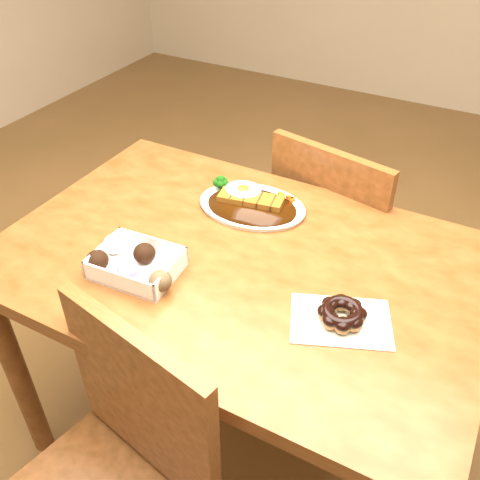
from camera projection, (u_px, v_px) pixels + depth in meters
The scene contains 6 objects.
ground at pixel (239, 431), 1.78m from camera, with size 6.00×6.00×0.00m, color brown.
table at pixel (239, 286), 1.38m from camera, with size 1.20×0.80×0.75m.
chair_far at pixel (340, 240), 1.82m from camera, with size 0.50×0.50×0.87m.
katsu_curry_plate at pixel (251, 203), 1.49m from camera, with size 0.32×0.24×0.06m.
donut_box at pixel (134, 263), 1.26m from camera, with size 0.23×0.16×0.06m.
pon_de_ring at pixel (342, 314), 1.13m from camera, with size 0.25×0.22×0.04m.
Camera 1 is at (0.49, -0.90, 1.59)m, focal length 40.00 mm.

